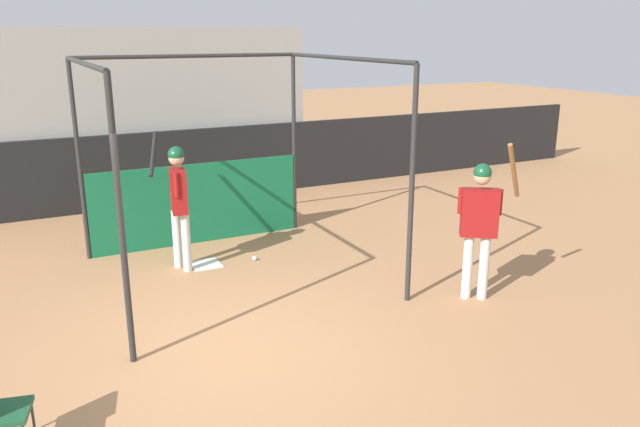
# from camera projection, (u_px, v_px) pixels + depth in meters

# --- Properties ---
(ground_plane) EXTENTS (60.00, 60.00, 0.00)m
(ground_plane) POSITION_uv_depth(u_px,v_px,m) (235.00, 354.00, 6.96)
(ground_plane) COLOR #A8754C
(outfield_wall) EXTENTS (24.00, 0.12, 1.52)m
(outfield_wall) POSITION_uv_depth(u_px,v_px,m) (122.00, 172.00, 12.53)
(outfield_wall) COLOR black
(outfield_wall) RESTS_ON ground
(bleacher_section) EXTENTS (8.15, 4.00, 3.60)m
(bleacher_section) POSITION_uv_depth(u_px,v_px,m) (101.00, 109.00, 14.01)
(bleacher_section) COLOR #9E9E99
(bleacher_section) RESTS_ON ground
(batting_cage) EXTENTS (3.67, 3.69, 3.13)m
(batting_cage) POSITION_uv_depth(u_px,v_px,m) (207.00, 175.00, 9.76)
(batting_cage) COLOR #282828
(batting_cage) RESTS_ON ground
(home_plate) EXTENTS (0.44, 0.44, 0.02)m
(home_plate) POSITION_uv_depth(u_px,v_px,m) (206.00, 264.00, 9.63)
(home_plate) COLOR white
(home_plate) RESTS_ON ground
(player_batter) EXTENTS (0.57, 0.93, 2.03)m
(player_batter) POSITION_uv_depth(u_px,v_px,m) (178.00, 195.00, 9.16)
(player_batter) COLOR silver
(player_batter) RESTS_ON ground
(player_waiting) EXTENTS (0.83, 0.62, 2.16)m
(player_waiting) POSITION_uv_depth(u_px,v_px,m) (480.00, 218.00, 8.12)
(player_waiting) COLOR silver
(player_waiting) RESTS_ON ground
(baseball) EXTENTS (0.07, 0.07, 0.07)m
(baseball) POSITION_uv_depth(u_px,v_px,m) (254.00, 258.00, 9.81)
(baseball) COLOR white
(baseball) RESTS_ON ground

